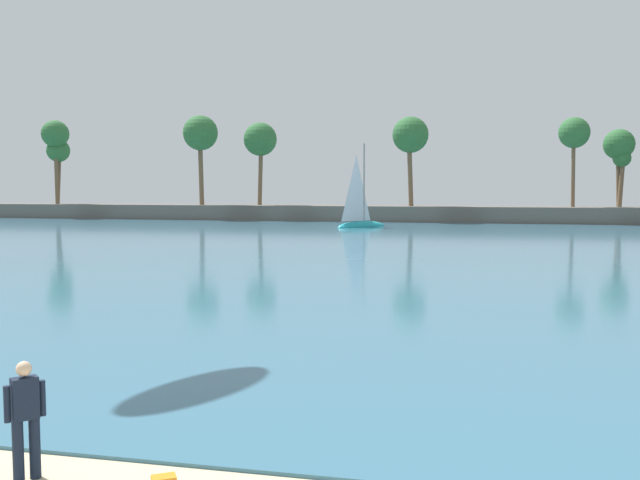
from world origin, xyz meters
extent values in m
cube|color=#386B84|center=(0.00, 62.82, 0.03)|extent=(220.00, 110.62, 0.06)
cube|color=#605B54|center=(0.00, 78.13, 0.90)|extent=(112.17, 6.00, 1.80)
cylinder|color=brown|center=(-27.27, 77.14, 6.09)|extent=(0.74, 0.63, 8.60)
sphere|color=#2D6633|center=(-27.27, 77.14, 10.39)|extent=(4.18, 4.18, 4.18)
cylinder|color=brown|center=(-46.75, 77.19, 6.20)|extent=(0.83, 0.94, 8.82)
sphere|color=#2D6633|center=(-46.75, 77.19, 10.60)|extent=(3.41, 3.41, 3.41)
cylinder|color=brown|center=(19.95, 79.32, 5.17)|extent=(0.67, 0.46, 6.75)
sphere|color=#2D6633|center=(19.95, 79.32, 8.54)|extent=(3.29, 3.29, 3.29)
cylinder|color=brown|center=(15.18, 78.07, 5.79)|extent=(0.55, 0.73, 7.99)
sphere|color=#2D6633|center=(15.18, 78.07, 9.77)|extent=(3.32, 3.32, 3.32)
cylinder|color=brown|center=(-46.93, 78.01, 5.17)|extent=(0.63, 0.76, 6.77)
sphere|color=#2D6633|center=(-46.93, 78.01, 8.55)|extent=(2.91, 2.91, 2.91)
cylinder|color=brown|center=(-2.26, 77.07, 5.78)|extent=(0.82, 0.73, 7.98)
sphere|color=#2D6633|center=(-2.26, 77.07, 9.76)|extent=(4.04, 4.04, 4.04)
cylinder|color=brown|center=(-20.04, 77.89, 5.69)|extent=(0.85, 0.82, 7.81)
sphere|color=#2D6633|center=(-20.04, 77.89, 9.58)|extent=(3.94, 3.94, 3.94)
cylinder|color=brown|center=(20.24, 79.05, 4.42)|extent=(0.74, 0.61, 5.26)
sphere|color=#2D6633|center=(20.24, 79.05, 7.03)|extent=(1.90, 1.90, 1.90)
cylinder|color=#141E33|center=(-0.91, 6.54, 0.43)|extent=(0.15, 0.15, 0.86)
cylinder|color=#141E33|center=(-0.77, 6.71, 0.43)|extent=(0.15, 0.15, 0.86)
cube|color=#141E33|center=(-0.84, 6.63, 1.15)|extent=(0.37, 0.39, 0.58)
sphere|color=beige|center=(-0.84, 6.63, 1.56)|extent=(0.21, 0.21, 0.21)
cylinder|color=#141E33|center=(-0.99, 6.45, 1.11)|extent=(0.09, 0.09, 0.50)
cylinder|color=#141E33|center=(-0.69, 6.80, 1.11)|extent=(0.09, 0.09, 0.50)
ellipsoid|color=teal|center=(-5.89, 65.80, 0.06)|extent=(5.13, 5.86, 1.20)
cylinder|color=gray|center=(-5.70, 66.03, 4.43)|extent=(0.18, 0.18, 7.53)
pyramid|color=silver|center=(-6.33, 65.23, 3.86)|extent=(1.81, 2.25, 6.40)
camera|label=1|loc=(5.16, -1.60, 4.05)|focal=39.16mm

